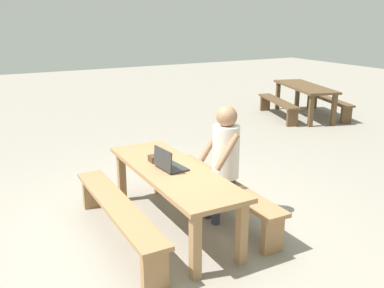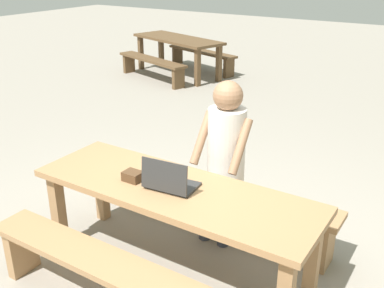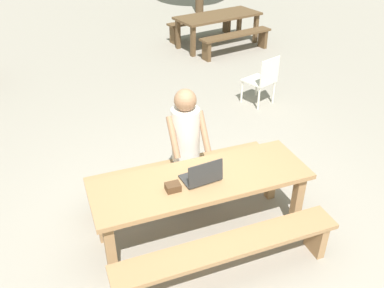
# 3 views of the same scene
# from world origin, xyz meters

# --- Properties ---
(ground_plane) EXTENTS (30.00, 30.00, 0.00)m
(ground_plane) POSITION_xyz_m (0.00, 0.00, 0.00)
(ground_plane) COLOR gray
(picnic_table_front) EXTENTS (2.17, 0.71, 0.71)m
(picnic_table_front) POSITION_xyz_m (0.00, 0.00, 0.61)
(picnic_table_front) COLOR #9E754C
(picnic_table_front) RESTS_ON ground
(bench_near) EXTENTS (2.13, 0.30, 0.44)m
(bench_near) POSITION_xyz_m (0.00, -0.65, 0.34)
(bench_near) COLOR #9E754C
(bench_near) RESTS_ON ground
(bench_far) EXTENTS (2.13, 0.30, 0.44)m
(bench_far) POSITION_xyz_m (0.00, 0.65, 0.34)
(bench_far) COLOR #9E754C
(bench_far) RESTS_ON ground
(laptop) EXTENTS (0.38, 0.29, 0.25)m
(laptop) POSITION_xyz_m (-0.01, -0.04, 0.77)
(laptop) COLOR #2D2D2D
(laptop) RESTS_ON picnic_table_front
(small_pouch) EXTENTS (0.14, 0.11, 0.07)m
(small_pouch) POSITION_xyz_m (-0.32, -0.08, 0.75)
(small_pouch) COLOR #4C331E
(small_pouch) RESTS_ON picnic_table_front
(person_seated) EXTENTS (0.42, 0.41, 1.37)m
(person_seated) POSITION_xyz_m (0.07, 0.62, 0.80)
(person_seated) COLOR #333847
(person_seated) RESTS_ON ground
(picnic_table_rear) EXTENTS (2.17, 1.31, 0.75)m
(picnic_table_rear) POSITION_xyz_m (-3.48, 5.18, 0.64)
(picnic_table_rear) COLOR brown
(picnic_table_rear) RESTS_ON ground
(bench_rear_south) EXTENTS (1.85, 0.83, 0.42)m
(bench_rear_south) POSITION_xyz_m (-3.67, 4.56, 0.32)
(bench_rear_south) COLOR brown
(bench_rear_south) RESTS_ON ground
(bench_rear_north) EXTENTS (1.85, 0.83, 0.42)m
(bench_rear_north) POSITION_xyz_m (-3.29, 5.80, 0.32)
(bench_rear_north) COLOR brown
(bench_rear_north) RESTS_ON ground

